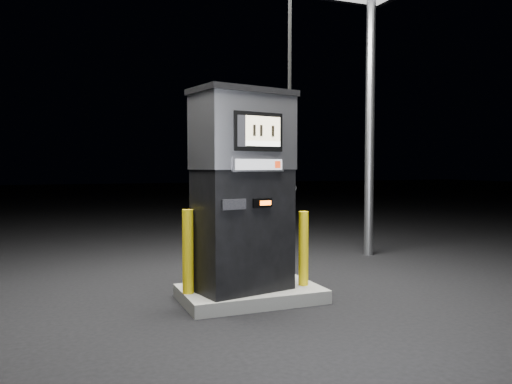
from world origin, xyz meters
name	(u,v)px	position (x,y,z in m)	size (l,w,h in m)	color
ground	(250,300)	(0.00, 0.00, 0.00)	(80.00, 80.00, 0.00)	black
pump_island	(250,294)	(0.00, 0.00, 0.07)	(1.60, 1.00, 0.15)	slate
fuel_dispenser	(243,188)	(-0.11, -0.07, 1.31)	(1.31, 0.89, 4.70)	black
bollard_left	(188,252)	(-0.74, 0.01, 0.62)	(0.12, 0.12, 0.93)	yellow
bollard_right	(303,248)	(0.62, -0.13, 0.59)	(0.12, 0.12, 0.88)	yellow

